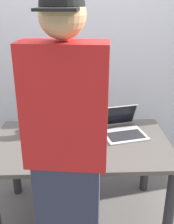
{
  "coord_description": "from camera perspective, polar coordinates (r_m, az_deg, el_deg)",
  "views": [
    {
      "loc": [
        -0.04,
        -1.88,
        1.77
      ],
      "look_at": [
        0.04,
        0.0,
        0.98
      ],
      "focal_mm": 44.38,
      "sensor_mm": 36.0,
      "label": 1
    }
  ],
  "objects": [
    {
      "name": "beer_bottle_green",
      "position": [
        2.27,
        -7.49,
        -1.46
      ],
      "size": [
        0.07,
        0.07,
        0.29
      ],
      "color": "#1E5123",
      "rests_on": "desk"
    },
    {
      "name": "beer_bottle_amber",
      "position": [
        2.2,
        -8.69,
        -1.96
      ],
      "size": [
        0.06,
        0.06,
        0.31
      ],
      "color": "#333333",
      "rests_on": "desk"
    },
    {
      "name": "beer_bottle_brown",
      "position": [
        2.23,
        -12.14,
        -1.9
      ],
      "size": [
        0.07,
        0.07,
        0.33
      ],
      "color": "brown",
      "rests_on": "desk"
    },
    {
      "name": "desk",
      "position": [
        2.21,
        -1.1,
        -9.32
      ],
      "size": [
        1.36,
        0.82,
        0.73
      ],
      "color": "#56514C",
      "rests_on": "ground"
    },
    {
      "name": "coffee_mug",
      "position": [
        2.35,
        -11.12,
        -2.79
      ],
      "size": [
        0.11,
        0.08,
        0.08
      ],
      "color": "#BF4C33",
      "rests_on": "desk"
    },
    {
      "name": "back_wall",
      "position": [
        2.75,
        -1.63,
        12.86
      ],
      "size": [
        6.0,
        0.1,
        2.6
      ],
      "primitive_type": "cube",
      "color": "silver",
      "rests_on": "ground"
    },
    {
      "name": "person_figure",
      "position": [
        1.54,
        -4.19,
        -9.07
      ],
      "size": [
        0.46,
        0.32,
        1.84
      ],
      "color": "#2D3347",
      "rests_on": "ground"
    },
    {
      "name": "laptop",
      "position": [
        2.28,
        7.23,
        -3.26
      ],
      "size": [
        0.4,
        0.41,
        0.21
      ],
      "color": "#B7BABC",
      "rests_on": "desk"
    },
    {
      "name": "ground_plane",
      "position": [
        2.58,
        -0.99,
        -20.59
      ],
      "size": [
        8.0,
        8.0,
        0.0
      ],
      "primitive_type": "plane",
      "color": "slate",
      "rests_on": "ground"
    }
  ]
}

